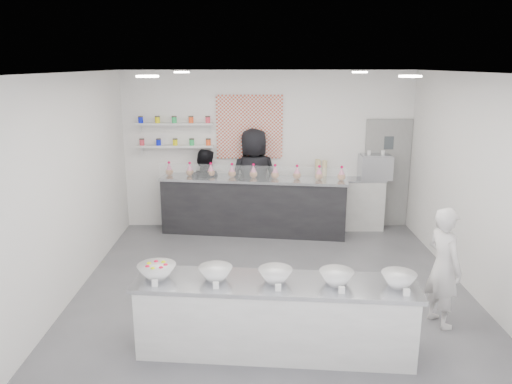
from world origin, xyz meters
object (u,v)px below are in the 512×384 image
Objects in this scene: espresso_ledge at (348,204)px; espresso_machine at (375,167)px; woman_prep at (444,267)px; staff_right at (254,180)px; staff_left at (205,190)px; prep_counter at (275,317)px; back_bar at (253,206)px.

espresso_machine is (0.47, 0.00, 0.72)m from espresso_ledge.
staff_right reaches higher than woman_prep.
woman_prep reaches higher than espresso_ledge.
espresso_ledge is at bearing 162.81° from staff_right.
staff_left is at bearing -17.41° from staff_right.
woman_prep is 0.95× the size of staff_left.
staff_right reaches higher than espresso_ledge.
espresso_machine is 0.38× the size of staff_left.
prep_counter is 4.43m from staff_left.
espresso_ledge is 0.90× the size of woman_prep.
espresso_machine is at bearing 69.36° from prep_counter.
espresso_machine is at bearing -18.52° from woman_prep.
woman_prep is 4.87m from staff_left.
espresso_machine is at bearing -165.66° from staff_left.
woman_prep is at bearing -48.28° from back_bar.
woman_prep is at bearing 104.47° from staff_right.
prep_counter is 4.02m from back_bar.
espresso_machine reaches higher than espresso_ledge.
espresso_ledge is 0.85× the size of staff_left.
prep_counter is at bearing -78.73° from back_bar.
espresso_machine is (2.06, 4.27, 0.80)m from prep_counter.
back_bar is (-0.24, 4.01, 0.12)m from prep_counter.
espresso_machine reaches higher than back_bar.
back_bar is at bearing 70.75° from staff_right.
staff_left is (-0.93, 0.25, 0.25)m from back_bar.
staff_left reaches higher than prep_counter.
staff_right reaches higher than back_bar.
back_bar is at bearing 179.23° from staff_left.
back_bar is at bearing -173.62° from espresso_machine.
woman_prep is (0.46, -3.67, 0.25)m from espresso_ledge.
staff_right is (-2.28, 3.66, 0.23)m from woman_prep.
staff_left is at bearing 23.06° from woman_prep.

